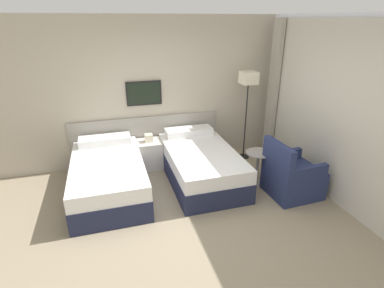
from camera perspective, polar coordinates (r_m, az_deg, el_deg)
The scene contains 9 objects.
ground_plane at distance 4.32m, azimuth -0.18°, elevation -14.52°, with size 16.00×16.00×0.00m, color gray.
wall_headboard at distance 5.70m, azimuth -6.58°, elevation 9.19°, with size 10.00×0.10×2.70m.
wall_window at distance 4.76m, azimuth 27.76°, elevation 4.53°, with size 0.21×4.63×2.70m.
bed_near_door at distance 5.00m, azimuth -15.62°, elevation -5.91°, with size 1.11×1.96×0.69m.
bed_near_window at distance 5.21m, azimuth 1.63°, elevation -3.79°, with size 1.11×1.96×0.69m.
nightstand at distance 5.69m, azimuth -8.07°, elevation -1.87°, with size 0.44×0.44×0.66m.
floor_lamp at distance 5.77m, azimuth 10.67°, elevation 11.17°, with size 0.29×0.29×1.73m.
side_table at distance 5.13m, azimuth 12.42°, elevation -3.38°, with size 0.42×0.42×0.59m.
armchair at distance 5.02m, azimuth 18.40°, elevation -6.04°, with size 0.79×0.74×0.92m.
Camera 1 is at (-0.97, -3.30, 2.62)m, focal length 28.00 mm.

